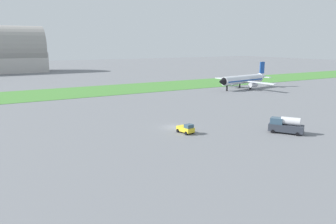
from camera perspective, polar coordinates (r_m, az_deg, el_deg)
The scene contains 5 objects.
ground_plane at distance 70.62m, azimuth 1.00°, elevation -2.61°, with size 600.00×600.00×0.00m, color slate.
grass_taxiway_strip at distance 126.72m, azimuth -13.47°, elevation 3.46°, with size 360.00×28.00×0.08m, color #478438.
airplane_parked_jet_far at distance 133.12m, azimuth 12.81°, elevation 5.43°, with size 28.05×28.49×10.09m.
pushback_tug_near_gate at distance 65.87m, azimuth 3.10°, elevation -2.86°, with size 2.48×3.82×1.95m.
fuel_truck_midfield at distance 69.66m, azimuth 19.47°, elevation -2.15°, with size 5.60×6.74×3.29m.
Camera 1 is at (-35.08, -58.77, 17.41)m, focal length 35.66 mm.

